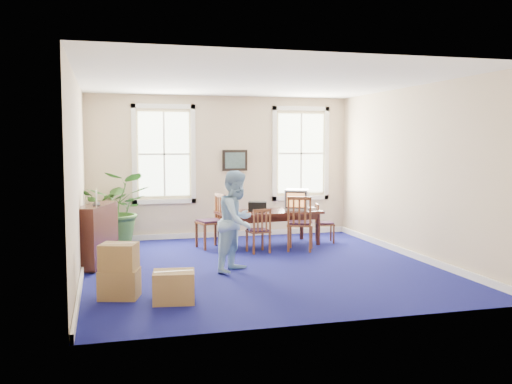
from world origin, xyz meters
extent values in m
plane|color=navy|center=(0.00, 0.00, 0.00)|extent=(6.50, 6.50, 0.00)
plane|color=white|center=(0.00, 0.00, 3.20)|extent=(6.50, 6.50, 0.00)
plane|color=beige|center=(0.00, 3.25, 1.60)|extent=(6.50, 0.00, 6.50)
plane|color=beige|center=(0.00, -3.25, 1.60)|extent=(6.50, 0.00, 6.50)
plane|color=beige|center=(-3.00, 0.00, 1.60)|extent=(0.00, 6.50, 6.50)
plane|color=beige|center=(3.00, 0.00, 1.60)|extent=(0.00, 6.50, 6.50)
cube|color=white|center=(0.00, 3.22, 0.06)|extent=(6.00, 0.04, 0.12)
cube|color=white|center=(-2.97, 0.00, 0.06)|extent=(0.04, 6.50, 0.12)
cube|color=white|center=(2.97, 0.00, 0.06)|extent=(0.04, 6.50, 0.12)
cube|color=white|center=(1.66, 1.93, 0.75)|extent=(0.22, 0.25, 0.05)
cube|color=black|center=(0.50, 1.98, 0.82)|extent=(0.44, 0.35, 0.19)
imported|color=#93C1E5|center=(-0.46, -0.26, 0.85)|extent=(1.03, 1.04, 1.69)
cube|color=#3D1B14|center=(-2.75, 0.80, 0.52)|extent=(0.78, 1.39, 1.05)
imported|color=#315B22|center=(-2.33, 2.66, 0.78)|extent=(1.64, 1.50, 1.57)
camera|label=1|loc=(-2.61, -9.47, 2.16)|focal=40.00mm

